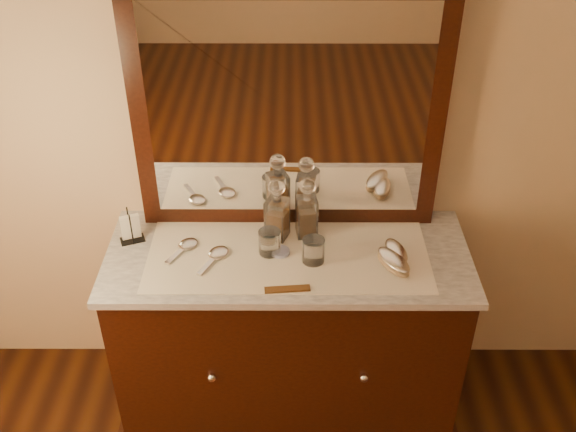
# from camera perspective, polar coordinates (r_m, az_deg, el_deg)

# --- Properties ---
(dresser_cabinet) EXTENTS (1.40, 0.55, 0.82)m
(dresser_cabinet) POSITION_cam_1_polar(r_m,az_deg,el_deg) (2.89, 0.01, -10.12)
(dresser_cabinet) COLOR black
(dresser_cabinet) RESTS_ON floor
(dresser_plinth) EXTENTS (1.46, 0.59, 0.08)m
(dresser_plinth) POSITION_cam_1_polar(r_m,az_deg,el_deg) (3.16, 0.01, -14.86)
(dresser_plinth) COLOR black
(dresser_plinth) RESTS_ON floor
(knob_left) EXTENTS (0.04, 0.04, 0.04)m
(knob_left) POSITION_cam_1_polar(r_m,az_deg,el_deg) (2.68, -6.63, -13.75)
(knob_left) COLOR silver
(knob_left) RESTS_ON dresser_cabinet
(knob_right) EXTENTS (0.04, 0.04, 0.04)m
(knob_right) POSITION_cam_1_polar(r_m,az_deg,el_deg) (2.68, 6.61, -13.77)
(knob_right) COLOR silver
(knob_right) RESTS_ON dresser_cabinet
(marble_top) EXTENTS (1.44, 0.59, 0.03)m
(marble_top) POSITION_cam_1_polar(r_m,az_deg,el_deg) (2.60, 0.01, -3.51)
(marble_top) COLOR silver
(marble_top) RESTS_ON dresser_cabinet
(mirror_frame) EXTENTS (1.20, 0.08, 1.00)m
(mirror_frame) POSITION_cam_1_polar(r_m,az_deg,el_deg) (2.54, 0.02, 9.13)
(mirror_frame) COLOR black
(mirror_frame) RESTS_ON marble_top
(mirror_glass) EXTENTS (1.06, 0.01, 0.86)m
(mirror_glass) POSITION_cam_1_polar(r_m,az_deg,el_deg) (2.51, 0.02, 8.79)
(mirror_glass) COLOR white
(mirror_glass) RESTS_ON marble_top
(lace_runner) EXTENTS (1.10, 0.45, 0.00)m
(lace_runner) POSITION_cam_1_polar(r_m,az_deg,el_deg) (2.58, 0.01, -3.50)
(lace_runner) COLOR white
(lace_runner) RESTS_ON marble_top
(pin_dish) EXTENTS (0.08, 0.08, 0.01)m
(pin_dish) POSITION_cam_1_polar(r_m,az_deg,el_deg) (2.59, -0.66, -3.12)
(pin_dish) COLOR silver
(pin_dish) RESTS_ON lace_runner
(comb) EXTENTS (0.17, 0.05, 0.01)m
(comb) POSITION_cam_1_polar(r_m,az_deg,el_deg) (2.42, -0.06, -6.36)
(comb) COLOR brown
(comb) RESTS_ON lace_runner
(napkin_rack) EXTENTS (0.11, 0.09, 0.14)m
(napkin_rack) POSITION_cam_1_polar(r_m,az_deg,el_deg) (2.70, -13.48, -1.08)
(napkin_rack) COLOR black
(napkin_rack) RESTS_ON marble_top
(decanter_left) EXTENTS (0.11, 0.11, 0.27)m
(decanter_left) POSITION_cam_1_polar(r_m,az_deg,el_deg) (2.62, -0.96, 0.07)
(decanter_left) COLOR #965615
(decanter_left) RESTS_ON lace_runner
(decanter_right) EXTENTS (0.09, 0.09, 0.27)m
(decanter_right) POSITION_cam_1_polar(r_m,az_deg,el_deg) (2.63, 1.63, 0.24)
(decanter_right) COLOR #965615
(decanter_right) RESTS_ON lace_runner
(brush_near) EXTENTS (0.15, 0.19, 0.05)m
(brush_near) POSITION_cam_1_polar(r_m,az_deg,el_deg) (2.54, 9.14, -3.95)
(brush_near) COLOR #927959
(brush_near) RESTS_ON lace_runner
(brush_far) EXTENTS (0.11, 0.17, 0.04)m
(brush_far) POSITION_cam_1_polar(r_m,az_deg,el_deg) (2.59, 9.36, -3.17)
(brush_far) COLOR #927959
(brush_far) RESTS_ON lace_runner
(hand_mirror_outer) EXTENTS (0.13, 0.18, 0.02)m
(hand_mirror_outer) POSITION_cam_1_polar(r_m,az_deg,el_deg) (2.64, -8.88, -2.61)
(hand_mirror_outer) COLOR silver
(hand_mirror_outer) RESTS_ON lace_runner
(hand_mirror_inner) EXTENTS (0.13, 0.19, 0.02)m
(hand_mirror_inner) POSITION_cam_1_polar(r_m,az_deg,el_deg) (2.58, -6.24, -3.40)
(hand_mirror_inner) COLOR silver
(hand_mirror_inner) RESTS_ON lace_runner
(tumblers) EXTENTS (0.26, 0.14, 0.10)m
(tumblers) POSITION_cam_1_polar(r_m,az_deg,el_deg) (2.54, 0.29, -2.63)
(tumblers) COLOR white
(tumblers) RESTS_ON lace_runner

